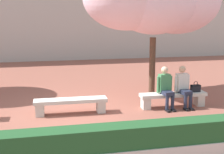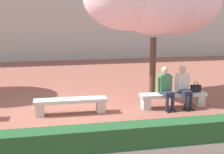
{
  "view_description": "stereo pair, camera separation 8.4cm",
  "coord_description": "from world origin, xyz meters",
  "px_view_note": "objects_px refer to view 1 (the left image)",
  "views": [
    {
      "loc": [
        -0.69,
        -8.76,
        2.88
      ],
      "look_at": [
        1.27,
        0.2,
        1.0
      ],
      "focal_mm": 50.0,
      "sensor_mm": 36.0,
      "label": 1
    },
    {
      "loc": [
        -0.6,
        -8.78,
        2.88
      ],
      "look_at": [
        1.27,
        0.2,
        1.0
      ],
      "focal_mm": 50.0,
      "sensor_mm": 36.0,
      "label": 2
    }
  ],
  "objects_px": {
    "stone_bench_near_west": "(71,103)",
    "person_seated_left": "(166,86)",
    "stone_bench_center": "(173,97)",
    "handbag": "(195,88)",
    "person_seated_right": "(183,85)",
    "cherry_tree_main": "(154,0)"
  },
  "relations": [
    {
      "from": "person_seated_left",
      "to": "stone_bench_near_west",
      "type": "bearing_deg",
      "value": 178.95
    },
    {
      "from": "stone_bench_center",
      "to": "person_seated_right",
      "type": "relative_size",
      "value": 1.64
    },
    {
      "from": "person_seated_left",
      "to": "handbag",
      "type": "height_order",
      "value": "person_seated_left"
    },
    {
      "from": "stone_bench_near_west",
      "to": "stone_bench_center",
      "type": "height_order",
      "value": "same"
    },
    {
      "from": "stone_bench_near_west",
      "to": "person_seated_right",
      "type": "bearing_deg",
      "value": -0.88
    },
    {
      "from": "person_seated_left",
      "to": "handbag",
      "type": "bearing_deg",
      "value": 2.53
    },
    {
      "from": "stone_bench_center",
      "to": "person_seated_left",
      "type": "xyz_separation_m",
      "value": [
        -0.28,
        -0.05,
        0.39
      ]
    },
    {
      "from": "stone_bench_center",
      "to": "cherry_tree_main",
      "type": "xyz_separation_m",
      "value": [
        -0.13,
        1.59,
        3.0
      ]
    },
    {
      "from": "stone_bench_near_west",
      "to": "stone_bench_center",
      "type": "bearing_deg",
      "value": 0.0
    },
    {
      "from": "stone_bench_near_west",
      "to": "stone_bench_center",
      "type": "xyz_separation_m",
      "value": [
        3.18,
        0.0,
        0.0
      ]
    },
    {
      "from": "person_seated_right",
      "to": "handbag",
      "type": "relative_size",
      "value": 3.81
    },
    {
      "from": "person_seated_right",
      "to": "cherry_tree_main",
      "type": "height_order",
      "value": "cherry_tree_main"
    },
    {
      "from": "stone_bench_center",
      "to": "cherry_tree_main",
      "type": "bearing_deg",
      "value": 94.82
    },
    {
      "from": "stone_bench_near_west",
      "to": "person_seated_left",
      "type": "height_order",
      "value": "person_seated_left"
    },
    {
      "from": "stone_bench_near_west",
      "to": "person_seated_left",
      "type": "bearing_deg",
      "value": -1.05
    },
    {
      "from": "cherry_tree_main",
      "to": "handbag",
      "type": "bearing_deg",
      "value": -61.32
    },
    {
      "from": "handbag",
      "to": "person_seated_right",
      "type": "bearing_deg",
      "value": -174.16
    },
    {
      "from": "stone_bench_center",
      "to": "handbag",
      "type": "bearing_deg",
      "value": -0.61
    },
    {
      "from": "stone_bench_center",
      "to": "handbag",
      "type": "distance_m",
      "value": 0.79
    },
    {
      "from": "stone_bench_near_west",
      "to": "handbag",
      "type": "bearing_deg",
      "value": -0.12
    },
    {
      "from": "person_seated_left",
      "to": "person_seated_right",
      "type": "xyz_separation_m",
      "value": [
        0.58,
        0.0,
        0.0
      ]
    },
    {
      "from": "handbag",
      "to": "cherry_tree_main",
      "type": "distance_m",
      "value": 3.29
    }
  ]
}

